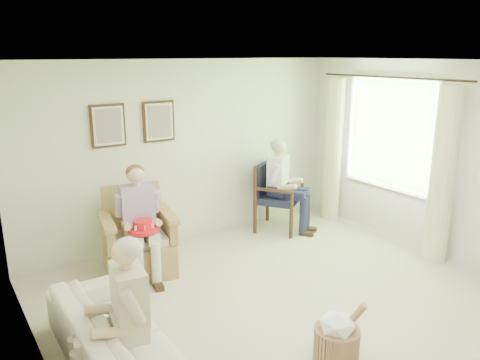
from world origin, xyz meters
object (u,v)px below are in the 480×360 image
(wood_armchair, at_px, (276,193))
(person_wicker, at_px, (140,214))
(person_sofa, at_px, (127,307))
(wicker_armchair, at_px, (138,246))
(sofa, at_px, (120,338))
(red_hat, at_px, (143,227))
(hatbox, at_px, (337,337))
(person_dark, at_px, (283,179))

(wood_armchair, height_order, person_wicker, person_wicker)
(person_sofa, bearing_deg, wicker_armchair, 165.40)
(wicker_armchair, relative_size, sofa, 0.53)
(wicker_armchair, distance_m, red_hat, 0.51)
(sofa, bearing_deg, hatbox, -121.11)
(wicker_armchair, distance_m, hatbox, 2.80)
(wicker_armchair, relative_size, person_dark, 0.76)
(person_dark, relative_size, hatbox, 2.34)
(person_wicker, relative_size, hatbox, 2.28)
(wicker_armchair, height_order, hatbox, wicker_armchair)
(wood_armchair, xyz_separation_m, person_dark, (0.00, -0.17, 0.26))
(sofa, relative_size, hatbox, 3.35)
(person_dark, bearing_deg, sofa, 174.30)
(sofa, relative_size, person_sofa, 1.60)
(wood_armchair, bearing_deg, hatbox, -153.20)
(red_hat, bearing_deg, wicker_armchair, 81.60)
(wicker_armchair, distance_m, sofa, 1.91)
(red_hat, bearing_deg, wood_armchair, 13.58)
(wicker_armchair, bearing_deg, person_wicker, -78.85)
(wood_armchair, distance_m, red_hat, 2.51)
(person_wicker, height_order, person_sofa, person_wicker)
(sofa, xyz_separation_m, person_dark, (3.24, 1.78, 0.54))
(sofa, bearing_deg, person_sofa, -180.00)
(person_wicker, xyz_separation_m, red_hat, (-0.05, -0.20, -0.09))
(hatbox, bearing_deg, wood_armchair, 61.28)
(person_wicker, bearing_deg, sofa, -107.67)
(red_hat, bearing_deg, person_sofa, -116.85)
(hatbox, bearing_deg, person_wicker, 106.89)
(person_wicker, relative_size, person_sofa, 1.09)
(person_dark, xyz_separation_m, hatbox, (-1.61, -2.77, -0.59))
(sofa, distance_m, person_dark, 3.74)
(wicker_armchair, height_order, wood_armchair, wicker_armchair)
(person_wicker, bearing_deg, hatbox, -61.96)
(person_wicker, bearing_deg, red_hat, -92.98)
(person_sofa, relative_size, hatbox, 2.09)
(person_dark, distance_m, red_hat, 2.47)
(red_hat, xyz_separation_m, hatbox, (0.82, -2.35, -0.48))
(person_sofa, height_order, red_hat, person_sofa)
(wood_armchair, height_order, red_hat, wood_armchair)
(red_hat, bearing_deg, person_wicker, 75.87)
(person_dark, height_order, person_sofa, person_dark)
(person_sofa, distance_m, red_hat, 1.79)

